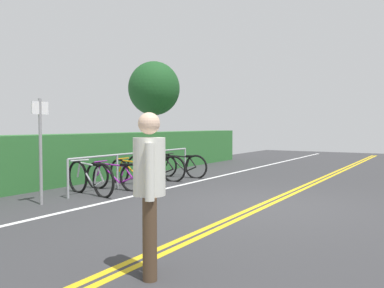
{
  "coord_description": "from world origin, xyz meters",
  "views": [
    {
      "loc": [
        -7.35,
        -2.84,
        1.5
      ],
      "look_at": [
        0.74,
        1.99,
        1.08
      ],
      "focal_mm": 39.17,
      "sensor_mm": 36.0,
      "label": 1
    }
  ],
  "objects_px": {
    "pedestrian": "(149,183)",
    "bicycle_1": "(115,176)",
    "bicycle_0": "(90,178)",
    "bike_rack": "(137,161)",
    "bicycle_2": "(135,172)",
    "bicycle_4": "(181,166)",
    "tree_mid": "(154,89)",
    "sign_post_near": "(40,140)",
    "bicycle_3": "(155,168)"
  },
  "relations": [
    {
      "from": "bicycle_2",
      "to": "bicycle_0",
      "type": "bearing_deg",
      "value": -176.23
    },
    {
      "from": "bicycle_1",
      "to": "pedestrian",
      "type": "xyz_separation_m",
      "value": [
        -4.06,
        -4.04,
        0.61
      ]
    },
    {
      "from": "bicycle_4",
      "to": "sign_post_near",
      "type": "bearing_deg",
      "value": 179.35
    },
    {
      "from": "bicycle_2",
      "to": "pedestrian",
      "type": "height_order",
      "value": "pedestrian"
    },
    {
      "from": "sign_post_near",
      "to": "bicycle_3",
      "type": "bearing_deg",
      "value": 2.4
    },
    {
      "from": "bicycle_1",
      "to": "bicycle_2",
      "type": "height_order",
      "value": "bicycle_1"
    },
    {
      "from": "bicycle_0",
      "to": "pedestrian",
      "type": "bearing_deg",
      "value": -129.04
    },
    {
      "from": "bicycle_2",
      "to": "pedestrian",
      "type": "distance_m",
      "value": 6.47
    },
    {
      "from": "bicycle_0",
      "to": "pedestrian",
      "type": "xyz_separation_m",
      "value": [
        -3.26,
        -4.02,
        0.57
      ]
    },
    {
      "from": "bike_rack",
      "to": "sign_post_near",
      "type": "xyz_separation_m",
      "value": [
        -3.0,
        -0.07,
        0.61
      ]
    },
    {
      "from": "bicycle_3",
      "to": "pedestrian",
      "type": "height_order",
      "value": "pedestrian"
    },
    {
      "from": "bicycle_0",
      "to": "bicycle_1",
      "type": "distance_m",
      "value": 0.8
    },
    {
      "from": "bicycle_4",
      "to": "tree_mid",
      "type": "bearing_deg",
      "value": 44.59
    },
    {
      "from": "bicycle_3",
      "to": "bicycle_2",
      "type": "bearing_deg",
      "value": -177.36
    },
    {
      "from": "bicycle_4",
      "to": "tree_mid",
      "type": "distance_m",
      "value": 5.8
    },
    {
      "from": "pedestrian",
      "to": "bicycle_1",
      "type": "bearing_deg",
      "value": 44.81
    },
    {
      "from": "bicycle_1",
      "to": "tree_mid",
      "type": "bearing_deg",
      "value": 28.81
    },
    {
      "from": "pedestrian",
      "to": "tree_mid",
      "type": "height_order",
      "value": "tree_mid"
    },
    {
      "from": "bike_rack",
      "to": "bicycle_2",
      "type": "height_order",
      "value": "bike_rack"
    },
    {
      "from": "bicycle_4",
      "to": "tree_mid",
      "type": "xyz_separation_m",
      "value": [
        3.67,
        3.62,
        2.64
      ]
    },
    {
      "from": "bicycle_2",
      "to": "bicycle_4",
      "type": "xyz_separation_m",
      "value": [
        1.89,
        -0.18,
        0.01
      ]
    },
    {
      "from": "pedestrian",
      "to": "sign_post_near",
      "type": "bearing_deg",
      "value": 63.85
    },
    {
      "from": "pedestrian",
      "to": "bicycle_2",
      "type": "bearing_deg",
      "value": 39.92
    },
    {
      "from": "bicycle_0",
      "to": "bicycle_4",
      "type": "xyz_separation_m",
      "value": [
        3.57,
        -0.07,
        -0.03
      ]
    },
    {
      "from": "bicycle_3",
      "to": "pedestrian",
      "type": "distance_m",
      "value": 7.23
    },
    {
      "from": "bicycle_4",
      "to": "bicycle_1",
      "type": "bearing_deg",
      "value": 178.3
    },
    {
      "from": "sign_post_near",
      "to": "pedestrian",
      "type": "bearing_deg",
      "value": -116.15
    },
    {
      "from": "bike_rack",
      "to": "bicycle_2",
      "type": "bearing_deg",
      "value": 123.71
    },
    {
      "from": "bike_rack",
      "to": "bicycle_0",
      "type": "relative_size",
      "value": 2.72
    },
    {
      "from": "bicycle_0",
      "to": "tree_mid",
      "type": "distance_m",
      "value": 8.48
    },
    {
      "from": "tree_mid",
      "to": "sign_post_near",
      "type": "bearing_deg",
      "value": -157.31
    },
    {
      "from": "bicycle_1",
      "to": "bicycle_0",
      "type": "bearing_deg",
      "value": -178.84
    },
    {
      "from": "bicycle_3",
      "to": "pedestrian",
      "type": "xyz_separation_m",
      "value": [
        -5.88,
        -4.17,
        0.58
      ]
    },
    {
      "from": "bicycle_1",
      "to": "pedestrian",
      "type": "distance_m",
      "value": 5.76
    },
    {
      "from": "bicycle_0",
      "to": "bicycle_2",
      "type": "xyz_separation_m",
      "value": [
        1.68,
        0.11,
        -0.04
      ]
    },
    {
      "from": "bicycle_0",
      "to": "bicycle_4",
      "type": "relative_size",
      "value": 1.03
    },
    {
      "from": "bicycle_2",
      "to": "bicycle_4",
      "type": "bearing_deg",
      "value": -5.33
    },
    {
      "from": "bicycle_3",
      "to": "tree_mid",
      "type": "xyz_separation_m",
      "value": [
        4.63,
        3.4,
        2.62
      ]
    },
    {
      "from": "bicycle_0",
      "to": "pedestrian",
      "type": "distance_m",
      "value": 5.21
    },
    {
      "from": "sign_post_near",
      "to": "tree_mid",
      "type": "height_order",
      "value": "tree_mid"
    },
    {
      "from": "bicycle_4",
      "to": "pedestrian",
      "type": "height_order",
      "value": "pedestrian"
    },
    {
      "from": "bicycle_4",
      "to": "tree_mid",
      "type": "height_order",
      "value": "tree_mid"
    },
    {
      "from": "bike_rack",
      "to": "bicycle_2",
      "type": "xyz_separation_m",
      "value": [
        -0.03,
        0.05,
        -0.29
      ]
    },
    {
      "from": "sign_post_near",
      "to": "tree_mid",
      "type": "bearing_deg",
      "value": 22.69
    },
    {
      "from": "bicycle_2",
      "to": "sign_post_near",
      "type": "distance_m",
      "value": 3.1
    },
    {
      "from": "bicycle_3",
      "to": "tree_mid",
      "type": "relative_size",
      "value": 0.44
    },
    {
      "from": "bicycle_2",
      "to": "sign_post_near",
      "type": "bearing_deg",
      "value": -177.67
    },
    {
      "from": "pedestrian",
      "to": "tree_mid",
      "type": "xyz_separation_m",
      "value": [
        10.5,
        7.58,
        2.04
      ]
    },
    {
      "from": "sign_post_near",
      "to": "bike_rack",
      "type": "bearing_deg",
      "value": 1.33
    },
    {
      "from": "bicycle_3",
      "to": "tree_mid",
      "type": "distance_m",
      "value": 6.31
    }
  ]
}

